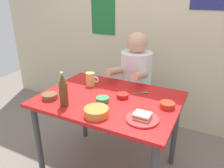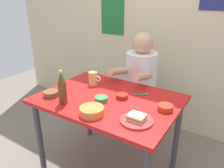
% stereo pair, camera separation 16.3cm
% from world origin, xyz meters
% --- Properties ---
extents(wall_back, '(4.40, 0.09, 2.60)m').
position_xyz_m(wall_back, '(-0.00, 1.05, 1.30)').
color(wall_back, beige).
rests_on(wall_back, ground).
extents(dining_table, '(1.10, 0.80, 0.74)m').
position_xyz_m(dining_table, '(0.00, 0.00, 0.65)').
color(dining_table, red).
rests_on(dining_table, ground).
extents(stool, '(0.34, 0.34, 0.45)m').
position_xyz_m(stool, '(-0.01, 0.63, 0.35)').
color(stool, '#4C4C51').
rests_on(stool, ground).
extents(person_seated, '(0.33, 0.56, 0.72)m').
position_xyz_m(person_seated, '(-0.01, 0.62, 0.77)').
color(person_seated, white).
rests_on(person_seated, stool).
extents(plate_orange, '(0.22, 0.22, 0.01)m').
position_xyz_m(plate_orange, '(0.35, -0.20, 0.75)').
color(plate_orange, red).
rests_on(plate_orange, dining_table).
extents(sandwich, '(0.11, 0.09, 0.04)m').
position_xyz_m(sandwich, '(0.35, -0.20, 0.77)').
color(sandwich, beige).
rests_on(sandwich, plate_orange).
extents(beer_mug, '(0.13, 0.08, 0.12)m').
position_xyz_m(beer_mug, '(-0.27, 0.15, 0.80)').
color(beer_mug, '#D1BC66').
rests_on(beer_mug, dining_table).
extents(beer_bottle, '(0.06, 0.06, 0.26)m').
position_xyz_m(beer_bottle, '(-0.24, -0.27, 0.86)').
color(beer_bottle, '#593819').
rests_on(beer_bottle, dining_table).
extents(condiment_bowl_brown, '(0.12, 0.12, 0.04)m').
position_xyz_m(condiment_bowl_brown, '(-0.41, -0.23, 0.76)').
color(condiment_bowl_brown, brown).
rests_on(condiment_bowl_brown, dining_table).
extents(sauce_bowl_chili, '(0.11, 0.11, 0.04)m').
position_xyz_m(sauce_bowl_chili, '(0.45, 0.05, 0.76)').
color(sauce_bowl_chili, red).
rests_on(sauce_bowl_chili, dining_table).
extents(soup_bowl_orange, '(0.17, 0.17, 0.05)m').
position_xyz_m(soup_bowl_orange, '(0.05, -0.28, 0.77)').
color(soup_bowl_orange, orange).
rests_on(soup_bowl_orange, dining_table).
extents(dip_bowl_green, '(0.10, 0.10, 0.03)m').
position_xyz_m(dip_bowl_green, '(-0.01, -0.08, 0.76)').
color(dip_bowl_green, '#388C4C').
rests_on(dip_bowl_green, dining_table).
extents(sambal_bowl_red, '(0.10, 0.10, 0.03)m').
position_xyz_m(sambal_bowl_red, '(0.10, 0.05, 0.76)').
color(sambal_bowl_red, '#B21E14').
rests_on(sambal_bowl_red, dining_table).
extents(spoon, '(0.11, 0.08, 0.01)m').
position_xyz_m(spoon, '(0.22, 0.20, 0.75)').
color(spoon, '#26A559').
rests_on(spoon, dining_table).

